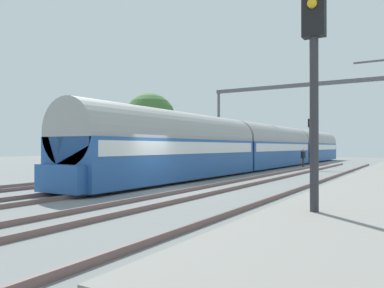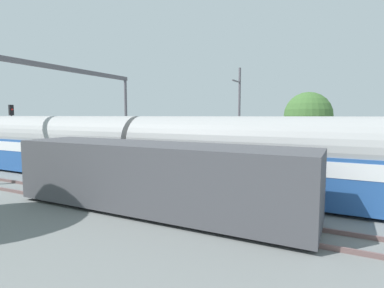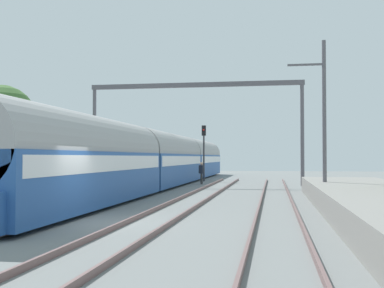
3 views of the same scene
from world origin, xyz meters
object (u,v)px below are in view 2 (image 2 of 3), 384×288
railway_signal_far (12,125)px  catenary_gantry (58,91)px  passenger_train (46,144)px  freight_car (154,177)px  person_crossing (53,152)px

railway_signal_far → catenary_gantry: catenary_gantry is taller
passenger_train → catenary_gantry: bearing=26.3°
passenger_train → railway_signal_far: (1.92, 6.75, 1.19)m
passenger_train → freight_car: 12.56m
person_crossing → catenary_gantry: 5.05m
passenger_train → catenary_gantry: size_ratio=2.98×
catenary_gantry → railway_signal_far: bearing=91.0°
passenger_train → freight_car: (-4.04, -11.88, -0.50)m
railway_signal_far → catenary_gantry: 6.37m
freight_car → railway_signal_far: 19.63m
freight_car → person_crossing: size_ratio=7.51×
railway_signal_far → catenary_gantry: (0.10, -5.75, 2.74)m
passenger_train → person_crossing: size_ratio=28.44×
freight_car → railway_signal_far: (5.96, 18.62, 1.69)m
railway_signal_far → passenger_train: bearing=-105.9°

